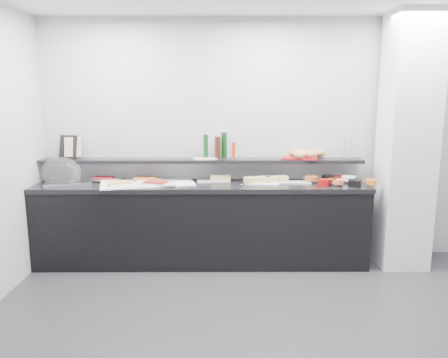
{
  "coord_description": "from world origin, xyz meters",
  "views": [
    {
      "loc": [
        -0.47,
        -2.98,
        1.83
      ],
      "look_at": [
        -0.45,
        1.45,
        1.0
      ],
      "focal_mm": 35.0,
      "sensor_mm": 36.0,
      "label": 1
    }
  ],
  "objects_px": {
    "sandwich_plate_mid": "(262,184)",
    "framed_print": "(68,147)",
    "bread_tray": "(299,158)",
    "condiment_tray": "(205,159)",
    "cloche_base": "(69,183)",
    "carafe": "(348,146)"
  },
  "relations": [
    {
      "from": "cloche_base",
      "to": "sandwich_plate_mid",
      "type": "xyz_separation_m",
      "value": [
        2.09,
        0.01,
        -0.01
      ]
    },
    {
      "from": "sandwich_plate_mid",
      "to": "framed_print",
      "type": "xyz_separation_m",
      "value": [
        -2.17,
        0.27,
        0.37
      ]
    },
    {
      "from": "cloche_base",
      "to": "carafe",
      "type": "xyz_separation_m",
      "value": [
        3.07,
        0.19,
        0.38
      ]
    },
    {
      "from": "bread_tray",
      "to": "sandwich_plate_mid",
      "type": "bearing_deg",
      "value": -139.84
    },
    {
      "from": "cloche_base",
      "to": "condiment_tray",
      "type": "height_order",
      "value": "condiment_tray"
    },
    {
      "from": "sandwich_plate_mid",
      "to": "condiment_tray",
      "type": "height_order",
      "value": "condiment_tray"
    },
    {
      "from": "sandwich_plate_mid",
      "to": "framed_print",
      "type": "bearing_deg",
      "value": 178.84
    },
    {
      "from": "framed_print",
      "to": "carafe",
      "type": "height_order",
      "value": "carafe"
    },
    {
      "from": "cloche_base",
      "to": "sandwich_plate_mid",
      "type": "height_order",
      "value": "cloche_base"
    },
    {
      "from": "cloche_base",
      "to": "condiment_tray",
      "type": "distance_m",
      "value": 1.5
    },
    {
      "from": "condiment_tray",
      "to": "sandwich_plate_mid",
      "type": "bearing_deg",
      "value": -34.38
    },
    {
      "from": "cloche_base",
      "to": "carafe",
      "type": "height_order",
      "value": "carafe"
    },
    {
      "from": "bread_tray",
      "to": "carafe",
      "type": "distance_m",
      "value": 0.55
    },
    {
      "from": "sandwich_plate_mid",
      "to": "cloche_base",
      "type": "bearing_deg",
      "value": -173.71
    },
    {
      "from": "cloche_base",
      "to": "framed_print",
      "type": "relative_size",
      "value": 1.85
    },
    {
      "from": "bread_tray",
      "to": "framed_print",
      "type": "bearing_deg",
      "value": -168.0
    },
    {
      "from": "condiment_tray",
      "to": "framed_print",
      "type": "bearing_deg",
      "value": 159.62
    },
    {
      "from": "condiment_tray",
      "to": "carafe",
      "type": "relative_size",
      "value": 0.81
    },
    {
      "from": "cloche_base",
      "to": "condiment_tray",
      "type": "bearing_deg",
      "value": -7.43
    },
    {
      "from": "condiment_tray",
      "to": "carafe",
      "type": "distance_m",
      "value": 1.6
    },
    {
      "from": "sandwich_plate_mid",
      "to": "bread_tray",
      "type": "xyz_separation_m",
      "value": [
        0.44,
        0.22,
        0.25
      ]
    },
    {
      "from": "cloche_base",
      "to": "carafe",
      "type": "relative_size",
      "value": 1.6
    }
  ]
}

